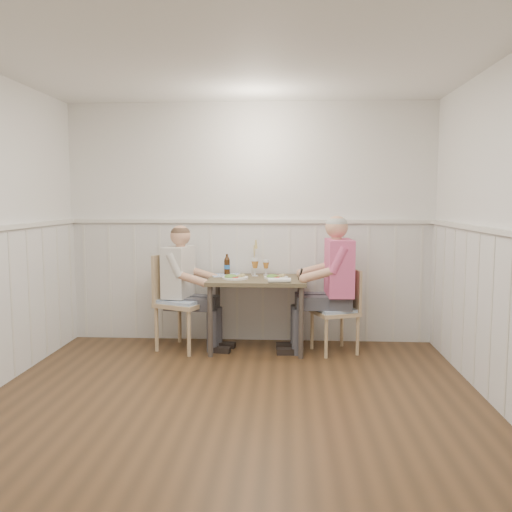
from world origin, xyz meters
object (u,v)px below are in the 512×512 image
Objects in this scene: man_in_pink at (334,294)px; diner_cream at (182,296)px; chair_left at (179,298)px; beer_bottle at (227,266)px; grass_vase at (253,258)px; dining_table at (257,287)px; chair_right at (339,307)px.

man_in_pink reaches higher than diner_cream.
chair_left is 4.39× the size of beer_bottle.
chair_left is at bearing -153.99° from beer_bottle.
grass_vase is (-0.85, 0.31, 0.33)m from man_in_pink.
diner_cream is at bearing 178.24° from dining_table.
beer_bottle is at bearing 24.22° from diner_cream.
grass_vase reaches higher than chair_left.
man_in_pink is (1.61, -0.04, 0.06)m from chair_left.
chair_right is 2.15× the size of grass_vase.
chair_right is at bearing -1.03° from chair_left.
grass_vase is at bearing 161.27° from chair_right.
dining_table is 1.01× the size of chair_left.
chair_left reaches higher than dining_table.
diner_cream is 0.58m from beer_bottle.
man_in_pink is 1.08× the size of diner_cream.
beer_bottle reaches higher than chair_right.
chair_left is (-1.66, 0.03, 0.07)m from chair_right.
chair_right is 0.14m from man_in_pink.
chair_left reaches higher than beer_bottle.
man_in_pink is (0.79, -0.05, -0.06)m from dining_table.
man_in_pink is 3.59× the size of grass_vase.
chair_left reaches higher than chair_right.
chair_right is 1.06m from grass_vase.
chair_left is 0.90m from grass_vase.
diner_cream is at bearing -155.78° from beer_bottle.
man_in_pink reaches higher than beer_bottle.
man_in_pink reaches higher than chair_right.
chair_right is at bearing -12.65° from beer_bottle.
grass_vase is (-0.06, 0.27, 0.27)m from dining_table.
dining_table is 0.79m from diner_cream.
chair_right is at bearing -2.61° from dining_table.
dining_table is at bearing 177.39° from chair_right.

